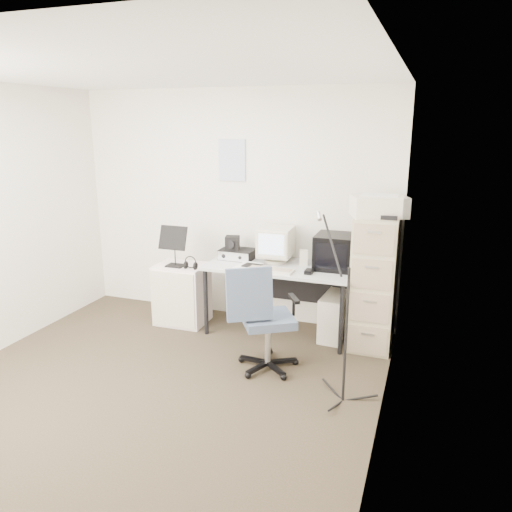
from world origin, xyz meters
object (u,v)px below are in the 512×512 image
(filing_cabinet, at_px, (374,282))
(office_chair, at_px, (268,318))
(desk, at_px, (279,299))
(side_cart, at_px, (182,294))

(filing_cabinet, xyz_separation_m, office_chair, (-0.81, -0.83, -0.16))
(desk, bearing_deg, filing_cabinet, 1.81)
(desk, bearing_deg, side_cart, -175.05)
(office_chair, bearing_deg, side_cart, 118.20)
(filing_cabinet, distance_m, desk, 0.99)
(side_cart, bearing_deg, desk, 3.50)
(desk, height_order, office_chair, office_chair)
(desk, relative_size, office_chair, 1.54)
(filing_cabinet, height_order, desk, filing_cabinet)
(office_chair, height_order, side_cart, office_chair)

